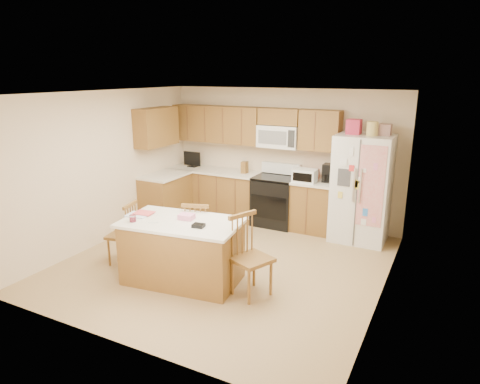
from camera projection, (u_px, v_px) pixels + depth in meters
The scene contains 9 objects.
ground at pixel (225, 263), 6.44m from camera, with size 4.50×4.50×0.00m, color #9B7A58.
room_shell at pixel (225, 170), 6.06m from camera, with size 4.60×4.60×2.52m.
cabinetry at pixel (225, 173), 8.16m from camera, with size 3.36×1.56×2.15m.
stove at pixel (275, 200), 7.98m from camera, with size 0.76×0.65×1.13m.
refrigerator at pixel (362, 188), 7.12m from camera, with size 0.90×0.79×2.04m.
island at pixel (182, 251), 5.79m from camera, with size 1.69×1.12×0.96m.
windsor_chair_left at pixel (124, 235), 6.35m from camera, with size 0.47×0.48×0.94m.
windsor_chair_back at pixel (198, 235), 6.31m from camera, with size 0.52×0.51×0.97m.
windsor_chair_right at pixel (250, 258), 5.41m from camera, with size 0.58×0.59×1.06m.
Camera 1 is at (2.88, -5.17, 2.76)m, focal length 32.00 mm.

